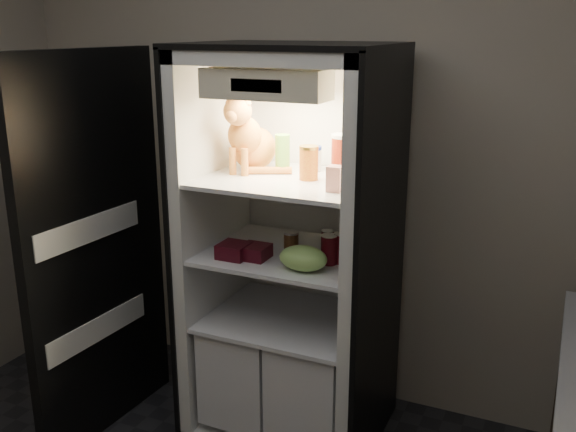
% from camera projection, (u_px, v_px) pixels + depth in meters
% --- Properties ---
extents(room_shell, '(3.60, 3.60, 3.60)m').
position_uv_depth(room_shell, '(72.00, 159.00, 1.62)').
color(room_shell, white).
rests_on(room_shell, floor).
extents(refrigerator, '(0.90, 0.72, 1.88)m').
position_uv_depth(refrigerator, '(293.00, 277.00, 3.06)').
color(refrigerator, white).
rests_on(refrigerator, floor).
extents(fridge_door, '(0.11, 0.87, 1.85)m').
position_uv_depth(fridge_door, '(96.00, 253.00, 3.03)').
color(fridge_door, black).
rests_on(fridge_door, floor).
extents(tabby_cat, '(0.31, 0.36, 0.39)m').
position_uv_depth(tabby_cat, '(250.00, 140.00, 2.97)').
color(tabby_cat, '#B35116').
rests_on(tabby_cat, refrigerator).
extents(parmesan_shaker, '(0.07, 0.07, 0.18)m').
position_uv_depth(parmesan_shaker, '(283.00, 154.00, 2.94)').
color(parmesan_shaker, green).
rests_on(parmesan_shaker, refrigerator).
extents(mayo_tub, '(0.08, 0.08, 0.12)m').
position_uv_depth(mayo_tub, '(313.00, 158.00, 2.99)').
color(mayo_tub, white).
rests_on(mayo_tub, refrigerator).
extents(salsa_jar, '(0.09, 0.09, 0.15)m').
position_uv_depth(salsa_jar, '(309.00, 163.00, 2.81)').
color(salsa_jar, maroon).
rests_on(salsa_jar, refrigerator).
extents(pepper_jar, '(0.12, 0.12, 0.19)m').
position_uv_depth(pepper_jar, '(344.00, 156.00, 2.85)').
color(pepper_jar, '#992E14').
rests_on(pepper_jar, refrigerator).
extents(cream_carton, '(0.06, 0.06, 0.11)m').
position_uv_depth(cream_carton, '(335.00, 179.00, 2.62)').
color(cream_carton, silver).
rests_on(cream_carton, refrigerator).
extents(soda_can_a, '(0.06, 0.06, 0.11)m').
position_uv_depth(soda_can_a, '(328.00, 242.00, 2.93)').
color(soda_can_a, black).
rests_on(soda_can_a, refrigerator).
extents(soda_can_b, '(0.07, 0.07, 0.14)m').
position_uv_depth(soda_can_b, '(342.00, 248.00, 2.81)').
color(soda_can_b, black).
rests_on(soda_can_b, refrigerator).
extents(soda_can_c, '(0.07, 0.07, 0.13)m').
position_uv_depth(soda_can_c, '(329.00, 249.00, 2.79)').
color(soda_can_c, black).
rests_on(soda_can_c, refrigerator).
extents(condiment_jar, '(0.07, 0.07, 0.10)m').
position_uv_depth(condiment_jar, '(291.00, 241.00, 2.96)').
color(condiment_jar, brown).
rests_on(condiment_jar, refrigerator).
extents(grape_bag, '(0.21, 0.15, 0.11)m').
position_uv_depth(grape_bag, '(303.00, 258.00, 2.73)').
color(grape_bag, '#85C65C').
rests_on(grape_bag, refrigerator).
extents(berry_box_left, '(0.13, 0.13, 0.07)m').
position_uv_depth(berry_box_left, '(234.00, 250.00, 2.88)').
color(berry_box_left, '#4E0D15').
rests_on(berry_box_left, refrigerator).
extents(berry_box_right, '(0.12, 0.12, 0.06)m').
position_uv_depth(berry_box_right, '(255.00, 252.00, 2.87)').
color(berry_box_right, '#4E0D15').
rests_on(berry_box_right, refrigerator).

